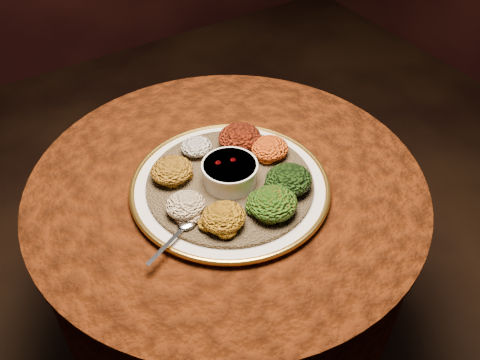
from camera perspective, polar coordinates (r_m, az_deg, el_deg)
table at (r=1.41m, az=-1.30°, el=-5.57°), size 0.96×0.96×0.73m
platter at (r=1.25m, az=-1.07°, el=-0.72°), size 0.56×0.56×0.02m
injera at (r=1.24m, az=-1.07°, el=-0.36°), size 0.52×0.52×0.01m
stew_bowl at (r=1.22m, az=-1.10°, el=0.88°), size 0.13×0.13×0.05m
spoon at (r=1.14m, az=-6.02°, el=-5.06°), size 0.14×0.07×0.01m
portion_ayib at (r=1.31m, az=-4.68°, el=3.56°), size 0.08×0.07×0.04m
portion_kitfo at (r=1.32m, az=-0.04°, el=4.57°), size 0.11×0.10×0.05m
portion_tikil at (r=1.30m, az=3.19°, el=3.40°), size 0.09×0.09×0.04m
portion_gomen at (r=1.21m, az=5.21°, el=0.02°), size 0.11×0.10×0.05m
portion_mixveg at (r=1.16m, az=3.53°, el=-2.51°), size 0.11×0.10×0.05m
portion_kik at (r=1.13m, az=-1.76°, el=-4.00°), size 0.10×0.09×0.05m
portion_timatim at (r=1.16m, az=-5.85°, el=-2.65°), size 0.09×0.08×0.04m
portion_shiro at (r=1.24m, az=-7.28°, el=1.03°), size 0.10×0.09×0.05m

